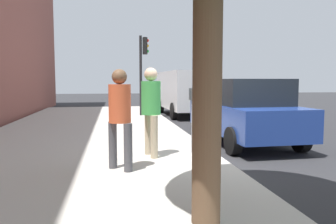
# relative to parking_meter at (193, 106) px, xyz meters

# --- Properties ---
(ground_plane) EXTENTS (80.00, 80.00, 0.00)m
(ground_plane) POSITION_rel_parking_meter_xyz_m (-0.10, -0.48, -1.17)
(ground_plane) COLOR #2B2B2D
(ground_plane) RESTS_ON ground
(sidewalk_slab) EXTENTS (28.00, 6.00, 0.15)m
(sidewalk_slab) POSITION_rel_parking_meter_xyz_m (-0.10, 2.52, -1.09)
(sidewalk_slab) COLOR #B7B2A8
(sidewalk_slab) RESTS_ON ground_plane
(parking_meter) EXTENTS (0.36, 0.12, 1.41)m
(parking_meter) POSITION_rel_parking_meter_xyz_m (0.00, 0.00, 0.00)
(parking_meter) COLOR gray
(parking_meter) RESTS_ON sidewalk_slab
(pedestrian_at_meter) EXTENTS (0.54, 0.40, 1.84)m
(pedestrian_at_meter) POSITION_rel_parking_meter_xyz_m (-0.23, 0.95, 0.08)
(pedestrian_at_meter) COLOR tan
(pedestrian_at_meter) RESTS_ON sidewalk_slab
(pedestrian_bystander) EXTENTS (0.43, 0.41, 1.77)m
(pedestrian_bystander) POSITION_rel_parking_meter_xyz_m (-1.24, 1.61, 0.03)
(pedestrian_bystander) COLOR #47474C
(pedestrian_bystander) RESTS_ON sidewalk_slab
(parked_sedan_near) EXTENTS (4.46, 2.10, 1.77)m
(parked_sedan_near) POSITION_rel_parking_meter_xyz_m (1.65, -1.84, -0.27)
(parked_sedan_near) COLOR navy
(parked_sedan_near) RESTS_ON ground_plane
(parked_van_far) EXTENTS (5.26, 2.24, 2.18)m
(parked_van_far) POSITION_rel_parking_meter_xyz_m (9.31, -1.83, 0.09)
(parked_van_far) COLOR silver
(parked_van_far) RESTS_ON ground_plane
(traffic_signal) EXTENTS (0.24, 0.44, 3.60)m
(traffic_signal) POSITION_rel_parking_meter_xyz_m (8.34, 0.35, 1.41)
(traffic_signal) COLOR black
(traffic_signal) RESTS_ON sidewalk_slab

